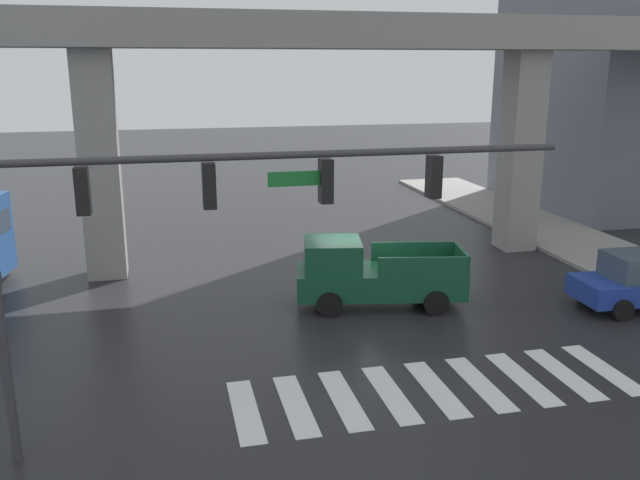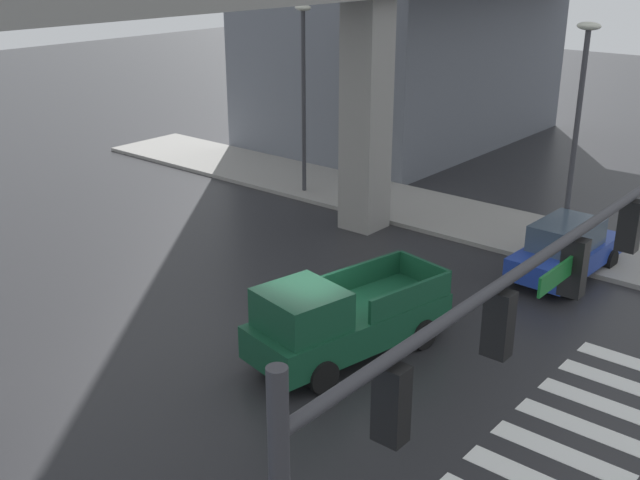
% 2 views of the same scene
% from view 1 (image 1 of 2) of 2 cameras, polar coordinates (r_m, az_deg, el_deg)
% --- Properties ---
extents(ground_plane, '(120.00, 120.00, 0.00)m').
position_cam_1_polar(ground_plane, '(21.58, 3.14, -4.85)').
color(ground_plane, '#232326').
extents(crosswalk_stripes, '(9.35, 2.80, 0.01)m').
position_cam_1_polar(crosswalk_stripes, '(16.00, 9.85, -12.35)').
color(crosswalk_stripes, silver).
rests_on(crosswalk_stripes, ground).
extents(elevated_overpass, '(53.65, 2.28, 8.95)m').
position_cam_1_polar(elevated_overpass, '(24.44, 0.47, 15.79)').
color(elevated_overpass, gray).
rests_on(elevated_overpass, ground).
extents(sidewalk_east, '(4.00, 36.00, 0.15)m').
position_cam_1_polar(sidewalk_east, '(28.02, 23.32, -1.28)').
color(sidewalk_east, gray).
rests_on(sidewalk_east, ground).
extents(pickup_truck, '(5.37, 2.85, 2.08)m').
position_cam_1_polar(pickup_truck, '(20.58, 4.28, -2.95)').
color(pickup_truck, '#14472D').
rests_on(pickup_truck, ground).
extents(traffic_signal_mast, '(10.89, 0.32, 6.20)m').
position_cam_1_polar(traffic_signal_mast, '(12.50, -10.00, 2.73)').
color(traffic_signal_mast, '#38383D').
rests_on(traffic_signal_mast, ground).
extents(street_lamp_mid_block, '(0.44, 0.70, 7.24)m').
position_cam_1_polar(street_lamp_mid_block, '(31.89, 15.57, 9.41)').
color(street_lamp_mid_block, '#38383D').
rests_on(street_lamp_mid_block, ground).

